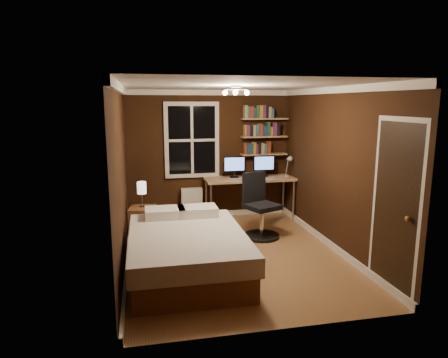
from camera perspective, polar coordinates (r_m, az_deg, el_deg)
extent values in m
plane|color=#925D3A|center=(6.18, 1.34, -10.63)|extent=(4.20, 4.20, 0.00)
cube|color=black|center=(7.87, -2.08, 3.47)|extent=(3.20, 0.04, 2.50)
cube|color=black|center=(5.70, -14.47, 0.26)|extent=(0.04, 4.20, 2.50)
cube|color=black|center=(6.39, 15.51, 1.34)|extent=(0.04, 4.20, 2.50)
cube|color=white|center=(5.75, 1.46, 13.21)|extent=(3.20, 4.20, 0.02)
cube|color=silver|center=(7.76, -4.61, 5.56)|extent=(1.06, 0.06, 1.46)
sphere|color=#D69B4D|center=(4.88, 24.76, -5.18)|extent=(0.06, 0.06, 0.06)
cube|color=#99714A|center=(8.01, 5.72, 3.55)|extent=(0.92, 0.22, 0.03)
cube|color=#99714A|center=(7.97, 5.76, 6.04)|extent=(0.92, 0.22, 0.03)
cube|color=#99714A|center=(7.95, 5.81, 8.56)|extent=(0.92, 0.22, 0.03)
cube|color=brown|center=(5.49, -5.21, -11.71)|extent=(1.43, 2.04, 0.33)
cube|color=silver|center=(5.38, -5.26, -8.91)|extent=(1.52, 2.10, 0.24)
cube|color=white|center=(6.06, -8.42, -4.79)|extent=(0.59, 0.41, 0.14)
cube|color=white|center=(6.10, -3.83, -4.59)|extent=(0.59, 0.41, 0.14)
cube|color=brown|center=(6.92, -11.49, -6.13)|extent=(0.48, 0.48, 0.54)
cube|color=silver|center=(7.89, -4.63, -3.51)|extent=(0.41, 0.14, 0.62)
cube|color=#99714A|center=(7.77, 3.66, 0.03)|extent=(1.74, 0.65, 0.04)
cylinder|color=beige|center=(7.41, -1.86, -3.76)|extent=(0.04, 0.04, 0.78)
cylinder|color=beige|center=(7.84, 9.91, -3.10)|extent=(0.04, 0.04, 0.78)
cylinder|color=beige|center=(7.96, -2.57, -2.74)|extent=(0.04, 0.04, 0.78)
cylinder|color=beige|center=(8.36, 8.47, -2.18)|extent=(0.04, 0.04, 0.78)
cylinder|color=black|center=(6.91, 5.38, -8.10)|extent=(0.61, 0.61, 0.05)
cylinder|color=silver|center=(6.83, 5.42, -6.09)|extent=(0.07, 0.07, 0.46)
cube|color=black|center=(6.75, 5.46, -3.92)|extent=(0.65, 0.65, 0.08)
cube|color=black|center=(6.85, 4.30, -1.12)|extent=(0.46, 0.24, 0.52)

